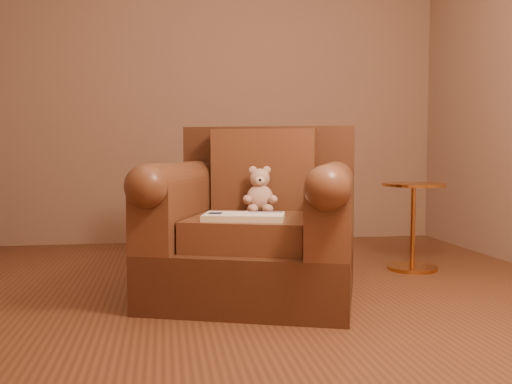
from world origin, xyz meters
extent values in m
plane|color=brown|center=(0.00, 0.00, 0.00)|extent=(4.00, 4.00, 0.00)
cube|color=#906E58|center=(0.00, 2.00, 1.35)|extent=(4.00, 0.02, 2.70)
cube|color=#442616|center=(-0.06, -0.09, 0.15)|extent=(1.39, 1.36, 0.31)
cube|color=#442616|center=(0.10, 0.35, 0.65)|extent=(1.07, 0.48, 0.68)
cube|color=brown|center=(-0.08, -0.15, 0.39)|extent=(0.86, 0.94, 0.17)
cube|color=brown|center=(0.05, 0.21, 0.72)|extent=(0.66, 0.38, 0.50)
cube|color=brown|center=(-0.49, 0.00, 0.48)|extent=(0.52, 0.95, 0.35)
cube|color=brown|center=(0.34, -0.30, 0.48)|extent=(0.52, 0.95, 0.35)
cylinder|color=brown|center=(-0.49, 0.00, 0.66)|extent=(0.52, 0.95, 0.22)
cylinder|color=brown|center=(0.34, -0.30, 0.66)|extent=(0.52, 0.95, 0.22)
ellipsoid|color=tan|center=(0.00, 0.05, 0.55)|extent=(0.16, 0.15, 0.17)
sphere|color=tan|center=(0.00, 0.06, 0.67)|extent=(0.12, 0.12, 0.12)
ellipsoid|color=tan|center=(-0.04, 0.07, 0.72)|extent=(0.05, 0.03, 0.05)
ellipsoid|color=tan|center=(0.04, 0.06, 0.72)|extent=(0.05, 0.03, 0.05)
ellipsoid|color=beige|center=(-0.01, 0.00, 0.66)|extent=(0.06, 0.04, 0.05)
sphere|color=black|center=(-0.01, -0.02, 0.67)|extent=(0.02, 0.02, 0.02)
ellipsoid|color=tan|center=(-0.09, -0.01, 0.55)|extent=(0.05, 0.11, 0.05)
ellipsoid|color=tan|center=(0.06, -0.03, 0.55)|extent=(0.05, 0.11, 0.05)
ellipsoid|color=tan|center=(-0.06, -0.04, 0.50)|extent=(0.06, 0.11, 0.05)
ellipsoid|color=tan|center=(0.03, -0.06, 0.50)|extent=(0.06, 0.11, 0.05)
cube|color=beige|center=(-0.15, -0.33, 0.49)|extent=(0.47, 0.35, 0.03)
cube|color=white|center=(-0.25, -0.31, 0.50)|extent=(0.26, 0.29, 0.00)
cube|color=white|center=(-0.05, -0.36, 0.50)|extent=(0.26, 0.29, 0.00)
cube|color=beige|center=(-0.15, -0.33, 0.51)|extent=(0.07, 0.25, 0.00)
cube|color=#0F1638|center=(-0.30, -0.30, 0.51)|extent=(0.09, 0.10, 0.00)
cube|color=slate|center=(-0.03, -0.27, 0.51)|extent=(0.20, 0.10, 0.00)
cylinder|color=#C57E36|center=(1.16, 0.47, 0.01)|extent=(0.35, 0.35, 0.03)
cylinder|color=#C57E36|center=(1.16, 0.47, 0.31)|extent=(0.03, 0.03, 0.57)
cylinder|color=#C57E36|center=(1.16, 0.47, 0.60)|extent=(0.44, 0.44, 0.02)
cylinder|color=#C57E36|center=(1.16, 0.47, 0.59)|extent=(0.03, 0.03, 0.02)
camera|label=1|loc=(-0.57, -3.27, 0.83)|focal=40.00mm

